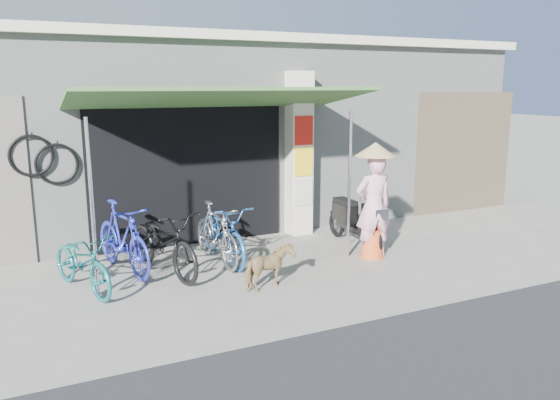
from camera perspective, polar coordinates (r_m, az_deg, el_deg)
name	(u,v)px	position (r m, az deg, el deg)	size (l,w,h in m)	color
ground	(322,279)	(7.98, 4.39, -8.27)	(80.00, 80.00, 0.00)	gray
bicycle_shop	(210,128)	(12.21, -7.37, 7.52)	(12.30, 5.30, 3.66)	#9AA098
shop_pillar	(298,154)	(10.13, 1.93, 4.81)	(0.42, 0.44, 3.00)	beige
awning	(222,101)	(8.61, -6.12, 10.29)	(4.60, 1.88, 2.72)	#34602B
neighbour_right	(464,153)	(12.68, 18.64, 4.72)	(2.60, 0.06, 2.60)	brown
bike_teal	(82,262)	(7.85, -19.96, -6.11)	(0.55, 1.59, 0.83)	#166363
bike_blue	(123,238)	(8.42, -16.11, -3.81)	(0.50, 1.78, 1.07)	#222B9C
bike_black	(164,242)	(8.22, -12.08, -4.29)	(0.66, 1.88, 0.99)	black
bike_silver	(216,233)	(8.59, -6.70, -3.49)	(0.45, 1.59, 0.96)	#A8A8AD
bike_navy	(223,232)	(8.70, -5.95, -3.35)	(0.62, 1.78, 0.94)	#1F518E
street_dog	(269,267)	(7.51, -1.17, -7.06)	(0.33, 0.73, 0.62)	#A57B57
moped	(353,220)	(9.58, 7.63, -2.13)	(0.49, 1.72, 0.97)	black
nun	(374,202)	(8.84, 9.75, -0.21)	(0.66, 0.64, 1.88)	pink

